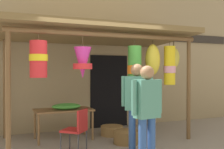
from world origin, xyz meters
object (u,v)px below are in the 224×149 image
flower_heap_on_table (67,106)px  wicker_basket_by_table (112,131)px  folding_chair (77,127)px  customer_foreground (147,108)px  vendor_in_orange (137,101)px  display_table (63,112)px  wicker_basket_spare (126,137)px

flower_heap_on_table → wicker_basket_by_table: (1.12, 0.03, -0.65)m
folding_chair → wicker_basket_by_table: size_ratio=1.55×
wicker_basket_by_table → customer_foreground: (-0.38, -2.33, 0.86)m
flower_heap_on_table → vendor_in_orange: (0.92, -1.62, 0.24)m
display_table → vendor_in_orange: (0.98, -1.70, 0.38)m
flower_heap_on_table → vendor_in_orange: size_ratio=0.39×
customer_foreground → wicker_basket_by_table: bearing=80.8°
display_table → customer_foreground: 2.53m
vendor_in_orange → customer_foreground: 0.71m
display_table → wicker_basket_spare: size_ratio=2.36×
folding_chair → wicker_basket_spare: bearing=14.9°
display_table → folding_chair: size_ratio=1.54×
folding_chair → customer_foreground: size_ratio=0.51×
flower_heap_on_table → wicker_basket_spare: size_ratio=1.20×
vendor_in_orange → customer_foreground: bearing=-104.9°
display_table → wicker_basket_by_table: bearing=-2.5°
vendor_in_orange → customer_foreground: vendor_in_orange is taller
display_table → flower_heap_on_table: bearing=-51.2°
wicker_basket_spare → display_table: bearing=143.2°
display_table → vendor_in_orange: 2.00m
folding_chair → vendor_in_orange: (0.99, -0.51, 0.50)m
vendor_in_orange → folding_chair: bearing=152.6°
flower_heap_on_table → customer_foreground: (0.74, -2.30, 0.21)m
vendor_in_orange → display_table: bearing=120.0°
display_table → flower_heap_on_table: 0.17m
wicker_basket_spare → vendor_in_orange: size_ratio=0.32×
wicker_basket_by_table → customer_foreground: bearing=-99.2°
wicker_basket_by_table → vendor_in_orange: size_ratio=0.32×
folding_chair → wicker_basket_spare: (1.17, 0.31, -0.36)m
flower_heap_on_table → vendor_in_orange: vendor_in_orange is taller
display_table → wicker_basket_spare: 1.53m
flower_heap_on_table → customer_foreground: customer_foreground is taller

